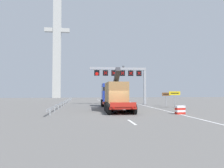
{
  "coord_description": "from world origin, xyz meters",
  "views": [
    {
      "loc": [
        -3.74,
        -21.68,
        2.46
      ],
      "look_at": [
        0.28,
        8.51,
        3.52
      ],
      "focal_mm": 32.51,
      "sensor_mm": 36.0,
      "label": 1
    }
  ],
  "objects_px": {
    "overhead_lane_gantry": "(125,75)",
    "heavy_haul_truck_red": "(113,94)",
    "crash_barrier_striped": "(180,110)",
    "exit_sign_yellow": "(175,95)",
    "bridge_pylon_distant": "(57,42)",
    "tourist_info_sign_brown": "(166,96)"
  },
  "relations": [
    {
      "from": "heavy_haul_truck_red",
      "to": "crash_barrier_striped",
      "type": "distance_m",
      "value": 9.93
    },
    {
      "from": "heavy_haul_truck_red",
      "to": "tourist_info_sign_brown",
      "type": "distance_m",
      "value": 9.42
    },
    {
      "from": "exit_sign_yellow",
      "to": "crash_barrier_striped",
      "type": "height_order",
      "value": "exit_sign_yellow"
    },
    {
      "from": "heavy_haul_truck_red",
      "to": "exit_sign_yellow",
      "type": "distance_m",
      "value": 9.02
    },
    {
      "from": "exit_sign_yellow",
      "to": "tourist_info_sign_brown",
      "type": "relative_size",
      "value": 1.09
    },
    {
      "from": "heavy_haul_truck_red",
      "to": "bridge_pylon_distant",
      "type": "bearing_deg",
      "value": 106.63
    },
    {
      "from": "overhead_lane_gantry",
      "to": "exit_sign_yellow",
      "type": "bearing_deg",
      "value": -55.47
    },
    {
      "from": "crash_barrier_striped",
      "to": "bridge_pylon_distant",
      "type": "relative_size",
      "value": 0.03
    },
    {
      "from": "overhead_lane_gantry",
      "to": "heavy_haul_truck_red",
      "type": "relative_size",
      "value": 0.75
    },
    {
      "from": "crash_barrier_striped",
      "to": "exit_sign_yellow",
      "type": "bearing_deg",
      "value": 69.06
    },
    {
      "from": "bridge_pylon_distant",
      "to": "exit_sign_yellow",
      "type": "bearing_deg",
      "value": -64.04
    },
    {
      "from": "exit_sign_yellow",
      "to": "bridge_pylon_distant",
      "type": "xyz_separation_m",
      "value": [
        -23.28,
        47.82,
        18.59
      ]
    },
    {
      "from": "overhead_lane_gantry",
      "to": "bridge_pylon_distant",
      "type": "height_order",
      "value": "bridge_pylon_distant"
    },
    {
      "from": "crash_barrier_striped",
      "to": "bridge_pylon_distant",
      "type": "bearing_deg",
      "value": 110.18
    },
    {
      "from": "exit_sign_yellow",
      "to": "bridge_pylon_distant",
      "type": "distance_m",
      "value": 56.34
    },
    {
      "from": "heavy_haul_truck_red",
      "to": "bridge_pylon_distant",
      "type": "height_order",
      "value": "bridge_pylon_distant"
    },
    {
      "from": "exit_sign_yellow",
      "to": "crash_barrier_striped",
      "type": "distance_m",
      "value": 8.28
    },
    {
      "from": "overhead_lane_gantry",
      "to": "heavy_haul_truck_red",
      "type": "height_order",
      "value": "overhead_lane_gantry"
    },
    {
      "from": "heavy_haul_truck_red",
      "to": "exit_sign_yellow",
      "type": "relative_size",
      "value": 5.85
    },
    {
      "from": "overhead_lane_gantry",
      "to": "exit_sign_yellow",
      "type": "xyz_separation_m",
      "value": [
        5.72,
        -8.32,
        -3.6
      ]
    },
    {
      "from": "heavy_haul_truck_red",
      "to": "exit_sign_yellow",
      "type": "bearing_deg",
      "value": -0.4
    },
    {
      "from": "overhead_lane_gantry",
      "to": "exit_sign_yellow",
      "type": "distance_m",
      "value": 10.72
    }
  ]
}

